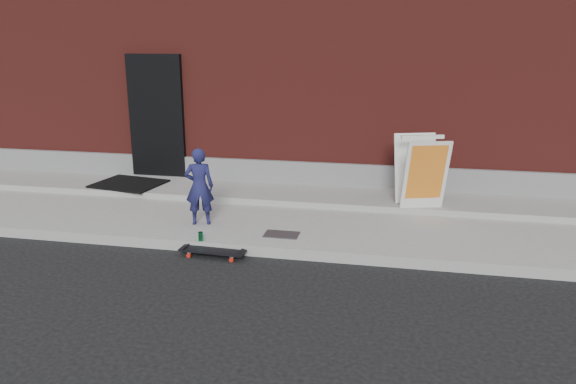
% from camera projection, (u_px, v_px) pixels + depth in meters
% --- Properties ---
extents(ground, '(80.00, 80.00, 0.00)m').
position_uv_depth(ground, '(252.00, 257.00, 7.50)').
color(ground, black).
rests_on(ground, ground).
extents(sidewalk, '(20.00, 3.00, 0.15)m').
position_uv_depth(sidewalk, '(277.00, 217.00, 8.89)').
color(sidewalk, gray).
rests_on(sidewalk, ground).
extents(apron, '(20.00, 1.20, 0.10)m').
position_uv_depth(apron, '(288.00, 194.00, 9.71)').
color(apron, gray).
rests_on(apron, sidewalk).
extents(building, '(20.00, 8.10, 5.00)m').
position_uv_depth(building, '(326.00, 50.00, 13.42)').
color(building, maroon).
rests_on(building, ground).
extents(child, '(0.48, 0.38, 1.15)m').
position_uv_depth(child, '(199.00, 186.00, 8.19)').
color(child, '#1B1C4B').
rests_on(child, sidewalk).
extents(skateboard, '(0.88, 0.27, 0.10)m').
position_uv_depth(skateboard, '(212.00, 251.00, 7.46)').
color(skateboard, '#B41F12').
rests_on(skateboard, ground).
extents(pizza_sign, '(0.88, 0.96, 1.12)m').
position_uv_depth(pizza_sign, '(421.00, 171.00, 8.72)').
color(pizza_sign, silver).
rests_on(pizza_sign, apron).
extents(soda_can, '(0.08, 0.08, 0.13)m').
position_uv_depth(soda_can, '(201.00, 237.00, 7.63)').
color(soda_can, '#17773B').
rests_on(soda_can, sidewalk).
extents(doormat, '(1.29, 1.11, 0.03)m').
position_uv_depth(doormat, '(129.00, 184.00, 10.11)').
color(doormat, black).
rests_on(doormat, apron).
extents(utility_plate, '(0.48, 0.31, 0.01)m').
position_uv_depth(utility_plate, '(281.00, 235.00, 7.86)').
color(utility_plate, '#4E4F53').
rests_on(utility_plate, sidewalk).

